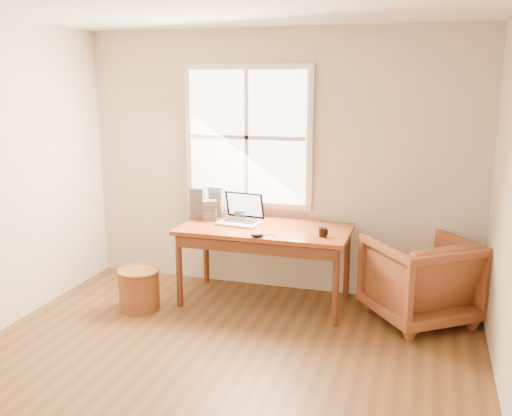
# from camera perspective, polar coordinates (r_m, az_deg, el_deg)

# --- Properties ---
(room_shell) EXTENTS (4.04, 4.54, 2.64)m
(room_shell) POSITION_cam_1_polar(r_m,az_deg,el_deg) (3.76, -6.33, 0.37)
(room_shell) COLOR brown
(room_shell) RESTS_ON ground
(desk) EXTENTS (1.60, 0.80, 0.04)m
(desk) POSITION_cam_1_polar(r_m,az_deg,el_deg) (5.39, 0.89, -2.13)
(desk) COLOR brown
(desk) RESTS_ON room_shell
(armchair) EXTENTS (1.16, 1.16, 0.77)m
(armchair) POSITION_cam_1_polar(r_m,az_deg,el_deg) (5.30, 16.10, -6.85)
(armchair) COLOR brown
(armchair) RESTS_ON room_shell
(wicker_stool) EXTENTS (0.46, 0.46, 0.38)m
(wicker_stool) POSITION_cam_1_polar(r_m,az_deg,el_deg) (5.50, -11.60, -8.01)
(wicker_stool) COLOR brown
(wicker_stool) RESTS_ON room_shell
(laptop) EXTENTS (0.45, 0.47, 0.30)m
(laptop) POSITION_cam_1_polar(r_m,az_deg,el_deg) (5.46, -1.70, -0.08)
(laptop) COLOR #A3A5AA
(laptop) RESTS_ON desk
(mouse) EXTENTS (0.13, 0.11, 0.04)m
(mouse) POSITION_cam_1_polar(r_m,az_deg,el_deg) (5.04, 0.13, -2.72)
(mouse) COLOR black
(mouse) RESTS_ON desk
(coffee_mug) EXTENTS (0.08, 0.08, 0.08)m
(coffee_mug) POSITION_cam_1_polar(r_m,az_deg,el_deg) (5.10, 6.69, -2.41)
(coffee_mug) COLOR black
(coffee_mug) RESTS_ON desk
(cd_stack_a) EXTENTS (0.17, 0.16, 0.30)m
(cd_stack_a) POSITION_cam_1_polar(r_m,az_deg,el_deg) (5.83, -3.81, 0.75)
(cd_stack_a) COLOR #ABB0B6
(cd_stack_a) RESTS_ON desk
(cd_stack_b) EXTENTS (0.16, 0.15, 0.20)m
(cd_stack_b) POSITION_cam_1_polar(r_m,az_deg,el_deg) (5.64, -4.68, -0.23)
(cd_stack_b) COLOR #27272C
(cd_stack_b) RESTS_ON desk
(cd_stack_c) EXTENTS (0.15, 0.14, 0.31)m
(cd_stack_c) POSITION_cam_1_polar(r_m,az_deg,el_deg) (5.75, -5.82, 0.55)
(cd_stack_c) COLOR gray
(cd_stack_c) RESTS_ON desk
(cd_stack_d) EXTENTS (0.13, 0.11, 0.16)m
(cd_stack_d) POSITION_cam_1_polar(r_m,az_deg,el_deg) (5.73, -1.44, -0.21)
(cd_stack_d) COLOR #B8BBC4
(cd_stack_d) RESTS_ON desk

